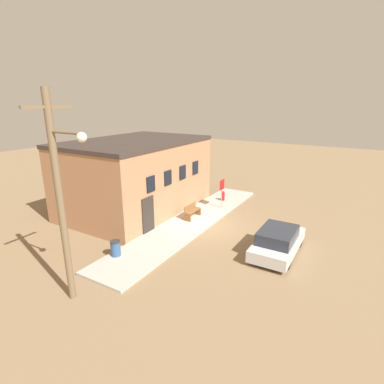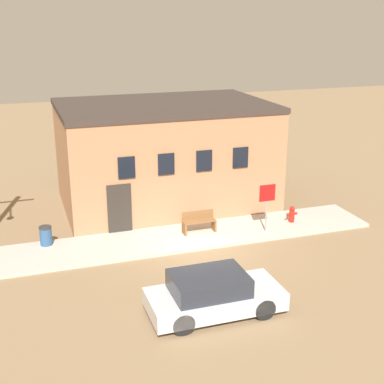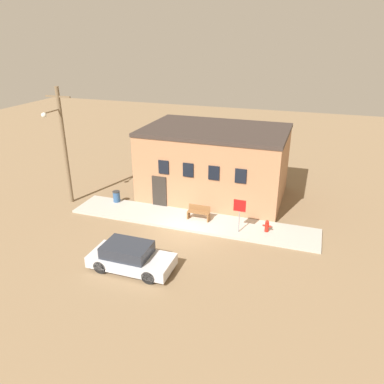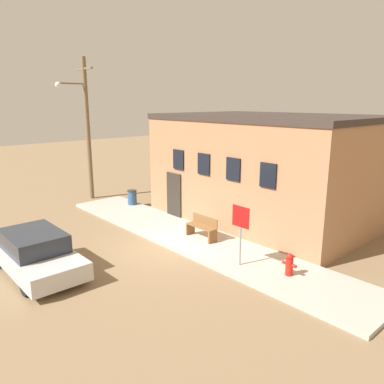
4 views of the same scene
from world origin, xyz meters
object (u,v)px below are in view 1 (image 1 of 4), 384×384
Objects in this scene: stop_sign at (222,188)px; utility_pole at (61,195)px; fire_hydrant at (223,196)px; bench at (192,211)px; trash_bin at (116,248)px; parked_car at (278,241)px.

utility_pole is at bearing 176.78° from stop_sign.
fire_hydrant is at bearing -0.36° from utility_pole.
bench reaches higher than fire_hydrant.
utility_pole is at bearing -179.11° from bench.
bench is 1.81× the size of trash_bin.
fire_hydrant is at bearing -3.09° from bench.
stop_sign is 9.01m from trash_bin.
bench is (-2.69, 0.81, -0.99)m from stop_sign.
stop_sign reaches higher than trash_bin.
fire_hydrant is at bearing 44.28° from parked_car.
stop_sign is 2.98m from bench.
trash_bin is at bearing 174.94° from fire_hydrant.
utility_pole is (-9.26, -0.14, 3.62)m from bench.
parked_car is at bearing -105.30° from bench.
utility_pole is (-3.12, -0.83, 3.67)m from trash_bin.
bench is 6.17m from trash_bin.
stop_sign is at bearing -16.88° from bench.
fire_hydrant is 0.36× the size of stop_sign.
parked_car reaches higher than bench.
fire_hydrant is 8.17m from parked_car.
utility_pole is (-13.49, 0.08, 3.70)m from fire_hydrant.
parked_car reaches higher than trash_bin.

